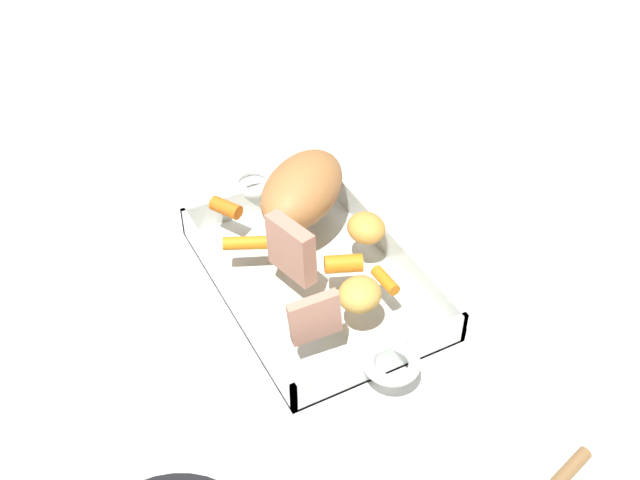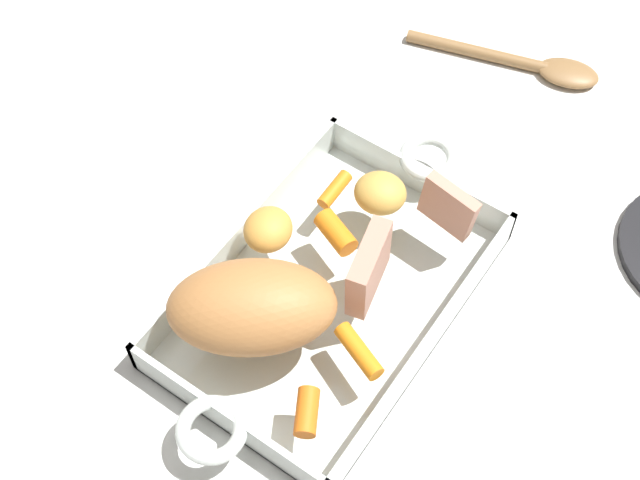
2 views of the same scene
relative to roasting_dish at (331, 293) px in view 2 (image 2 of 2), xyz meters
The scene contains 12 objects.
ground_plane 0.01m from the roasting_dish, ahead, with size 2.38×2.38×0.00m, color silver.
roasting_dish is the anchor object (origin of this frame).
pork_roast 0.12m from the roasting_dish, 18.06° to the right, with size 0.16×0.10×0.08m, color #B2753F.
roast_slice_outer 0.08m from the roasting_dish, 105.18° to the left, with size 0.02×0.07×0.07m, color tan.
roast_slice_thick 0.15m from the roasting_dish, 153.16° to the left, with size 0.01×0.06×0.06m, color tan.
baby_carrot_short 0.11m from the roasting_dish, 147.71° to the right, with size 0.02×0.02×0.04m, color orange.
baby_carrot_northeast 0.06m from the roasting_dish, 151.71° to the right, with size 0.02×0.02×0.05m, color orange.
baby_carrot_southeast 0.16m from the roasting_dish, 26.04° to the left, with size 0.02×0.02×0.04m, color orange.
baby_carrot_center_right 0.10m from the roasting_dish, 51.26° to the left, with size 0.02×0.02×0.06m, color orange.
potato_halved 0.09m from the roasting_dish, 90.26° to the right, with size 0.05×0.05×0.04m, color gold.
potato_whole 0.12m from the roasting_dish, behind, with size 0.06×0.05×0.04m, color gold.
serving_spoon 0.41m from the roasting_dish, behind, with size 0.10×0.24×0.02m.
Camera 2 is at (0.37, 0.24, 0.80)m, focal length 48.76 mm.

